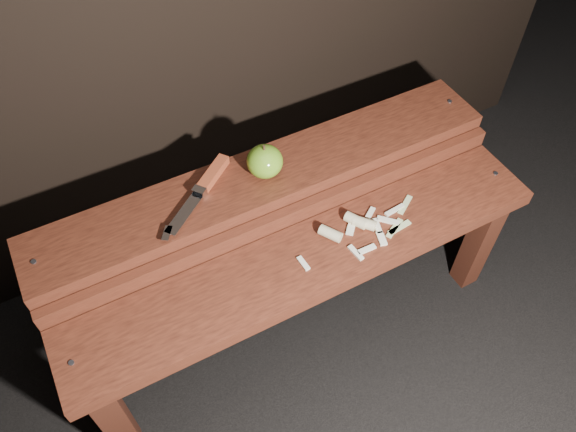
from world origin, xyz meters
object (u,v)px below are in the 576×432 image
bench_front_tier (312,275)px  apple (265,161)px  knife (206,183)px

bench_front_tier → apple: 0.30m
bench_front_tier → apple: apple is taller
apple → knife: (-0.14, 0.03, -0.03)m
apple → knife: size_ratio=0.39×
apple → bench_front_tier: bearing=-89.0°
bench_front_tier → knife: bearing=120.0°
bench_front_tier → knife: (-0.15, 0.26, 0.16)m
bench_front_tier → knife: 0.34m
apple → knife: bearing=170.0°
bench_front_tier → apple: bearing=91.0°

